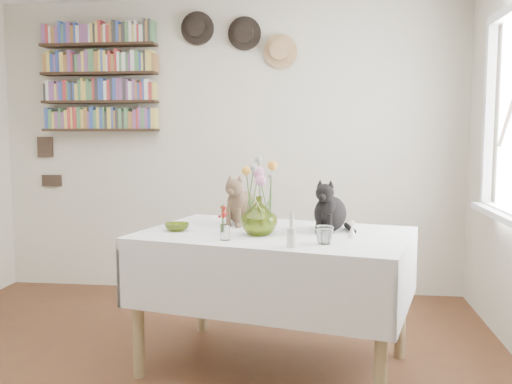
# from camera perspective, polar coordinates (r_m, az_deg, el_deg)

# --- Properties ---
(room) EXTENTS (4.08, 4.58, 2.58)m
(room) POSITION_cam_1_polar(r_m,az_deg,el_deg) (2.73, -10.61, 3.13)
(room) COLOR brown
(room) RESTS_ON ground
(dining_table) EXTENTS (1.70, 1.31, 0.81)m
(dining_table) POSITION_cam_1_polar(r_m,az_deg,el_deg) (3.34, 1.92, -7.40)
(dining_table) COLOR white
(dining_table) RESTS_ON room
(tabby_cat) EXTENTS (0.29, 0.33, 0.32)m
(tabby_cat) POSITION_cam_1_polar(r_m,az_deg,el_deg) (3.57, -1.37, -0.65)
(tabby_cat) COLOR brown
(tabby_cat) RESTS_ON dining_table
(black_cat) EXTENTS (0.28, 0.32, 0.31)m
(black_cat) POSITION_cam_1_polar(r_m,az_deg,el_deg) (3.36, 7.45, -1.19)
(black_cat) COLOR black
(black_cat) RESTS_ON dining_table
(flower_vase) EXTENTS (0.29, 0.29, 0.22)m
(flower_vase) POSITION_cam_1_polar(r_m,az_deg,el_deg) (3.19, 0.30, -2.39)
(flower_vase) COLOR #9BB538
(flower_vase) RESTS_ON dining_table
(green_bowl) EXTENTS (0.16, 0.16, 0.04)m
(green_bowl) POSITION_cam_1_polar(r_m,az_deg,el_deg) (3.37, -7.91, -3.49)
(green_bowl) COLOR #9BB538
(green_bowl) RESTS_ON dining_table
(drinking_glass) EXTENTS (0.14, 0.14, 0.09)m
(drinking_glass) POSITION_cam_1_polar(r_m,az_deg,el_deg) (2.96, 6.84, -4.29)
(drinking_glass) COLOR white
(drinking_glass) RESTS_ON dining_table
(candlestick) EXTENTS (0.05, 0.05, 0.18)m
(candlestick) POSITION_cam_1_polar(r_m,az_deg,el_deg) (2.86, 3.57, -4.38)
(candlestick) COLOR white
(candlestick) RESTS_ON dining_table
(berry_jar) EXTENTS (0.05, 0.05, 0.21)m
(berry_jar) POSITION_cam_1_polar(r_m,az_deg,el_deg) (3.05, -3.13, -3.07)
(berry_jar) COLOR white
(berry_jar) RESTS_ON dining_table
(porcelain_figurine) EXTENTS (0.05, 0.05, 0.10)m
(porcelain_figurine) POSITION_cam_1_polar(r_m,az_deg,el_deg) (3.16, 9.57, -3.80)
(porcelain_figurine) COLOR white
(porcelain_figurine) RESTS_ON dining_table
(flower_bouquet) EXTENTS (0.17, 0.13, 0.39)m
(flower_bouquet) POSITION_cam_1_polar(r_m,az_deg,el_deg) (3.17, 0.33, 1.76)
(flower_bouquet) COLOR #4C7233
(flower_bouquet) RESTS_ON flower_vase
(bookshelf_unit) EXTENTS (1.00, 0.16, 0.91)m
(bookshelf_unit) POSITION_cam_1_polar(r_m,az_deg,el_deg) (5.16, -15.38, 10.93)
(bookshelf_unit) COLOR #302014
(bookshelf_unit) RESTS_ON room
(wall_hats) EXTENTS (0.98, 0.09, 0.48)m
(wall_hats) POSITION_cam_1_polar(r_m,az_deg,el_deg) (4.91, -1.59, 15.21)
(wall_hats) COLOR black
(wall_hats) RESTS_ON room
(wall_art_plaques) EXTENTS (0.21, 0.02, 0.44)m
(wall_art_plaques) POSITION_cam_1_polar(r_m,az_deg,el_deg) (5.42, -20.09, 2.94)
(wall_art_plaques) COLOR #38281E
(wall_art_plaques) RESTS_ON room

